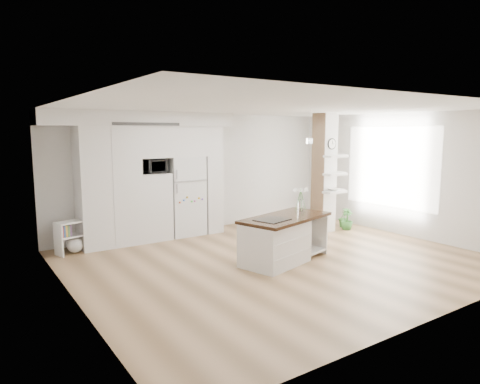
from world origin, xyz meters
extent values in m
cube|color=tan|center=(0.00, 0.00, 0.00)|extent=(7.00, 6.00, 0.01)
cube|color=white|center=(0.00, 0.00, 2.70)|extent=(7.00, 6.00, 0.04)
cube|color=silver|center=(0.00, 3.00, 1.35)|extent=(7.00, 0.04, 2.70)
cube|color=silver|center=(0.00, -3.00, 1.35)|extent=(7.00, 0.04, 2.70)
cube|color=silver|center=(-3.50, 0.00, 1.35)|extent=(0.04, 6.00, 2.70)
cube|color=silver|center=(3.50, 0.00, 1.35)|extent=(0.04, 6.00, 2.70)
cube|color=white|center=(-2.20, 2.67, 1.20)|extent=(1.20, 0.65, 2.40)
cube|color=white|center=(-1.27, 2.67, 0.71)|extent=(0.65, 0.65, 1.42)
cube|color=white|center=(-1.27, 2.67, 2.08)|extent=(0.65, 0.65, 0.65)
cube|color=white|center=(-0.53, 2.67, 2.08)|extent=(0.85, 0.65, 0.65)
cube|color=white|center=(0.10, 2.67, 1.20)|extent=(0.40, 0.65, 2.40)
cube|color=silver|center=(-1.50, 2.65, 2.55)|extent=(4.00, 0.70, 0.30)
cube|color=#262626|center=(-1.50, 2.31, 2.44)|extent=(1.40, 0.04, 0.06)
cube|color=white|center=(-0.53, 2.68, 0.88)|extent=(0.78, 0.66, 1.75)
cube|color=#B2B2B7|center=(-0.53, 2.34, 1.24)|extent=(0.78, 0.01, 0.03)
cube|color=silver|center=(2.30, 1.20, 1.35)|extent=(0.40, 0.40, 2.70)
cube|color=#9B7556|center=(2.09, 1.20, 1.35)|extent=(0.02, 0.40, 2.70)
cube|color=#9B7556|center=(2.30, 1.41, 1.35)|extent=(0.40, 0.02, 2.70)
cylinder|color=black|center=(2.30, 0.99, 2.02)|extent=(0.25, 0.03, 0.25)
cylinder|color=white|center=(2.30, 0.98, 2.02)|extent=(0.21, 0.01, 0.21)
plane|color=white|center=(3.48, 0.30, 1.50)|extent=(0.00, 2.40, 2.40)
cylinder|color=white|center=(1.70, 0.15, 2.12)|extent=(0.12, 0.12, 0.10)
cube|color=white|center=(-0.22, -0.17, 0.37)|extent=(1.32, 1.04, 0.75)
cube|color=white|center=(0.60, 0.06, 0.10)|extent=(0.80, 0.90, 0.04)
cube|color=white|center=(0.88, 0.14, 0.37)|extent=(0.23, 0.74, 0.75)
cube|color=#372010|center=(0.08, -0.09, 0.77)|extent=(1.94, 1.29, 0.05)
cube|color=black|center=(-0.30, -0.20, 0.81)|extent=(0.63, 0.57, 0.01)
cube|color=tan|center=(0.55, 0.04, 0.23)|extent=(0.41, 0.35, 0.22)
cylinder|color=white|center=(0.66, 0.17, 0.91)|extent=(0.12, 0.12, 0.22)
cube|color=white|center=(-3.24, 2.43, 0.31)|extent=(0.12, 0.30, 0.62)
cube|color=white|center=(-2.76, 2.57, 0.31)|extent=(0.12, 0.30, 0.62)
cube|color=white|center=(-3.00, 2.50, 0.61)|extent=(0.59, 0.44, 0.03)
cube|color=white|center=(-3.00, 2.50, 0.34)|extent=(0.56, 0.43, 0.03)
sphere|color=white|center=(-2.93, 2.52, 0.15)|extent=(0.30, 0.30, 0.30)
imported|color=#387C31|center=(3.00, 1.20, 0.23)|extent=(0.31, 0.28, 0.47)
imported|color=#387C31|center=(2.85, 0.97, 0.25)|extent=(0.31, 0.31, 0.50)
imported|color=#2D2D2D|center=(-1.27, 2.62, 1.57)|extent=(0.54, 0.37, 0.30)
imported|color=#387C31|center=(2.63, 1.30, 1.52)|extent=(0.27, 0.23, 0.30)
imported|color=white|center=(2.30, 0.90, 1.00)|extent=(0.22, 0.22, 0.05)
camera|label=1|loc=(-4.74, -5.80, 2.28)|focal=32.00mm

